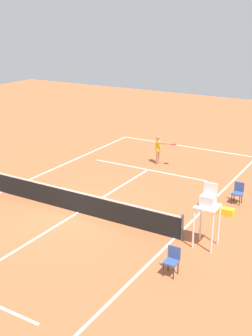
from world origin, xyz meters
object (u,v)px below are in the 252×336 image
player_serving (159,147)px  courtside_chair_mid (238,192)px  tennis_ball (134,173)px  courtside_chair_near (172,260)px  umpire_chair (208,205)px  equipment_bag (225,211)px

player_serving → courtside_chair_mid: bearing=50.9°
player_serving → courtside_chair_mid: player_serving is taller
player_serving → tennis_ball: bearing=-18.6°
courtside_chair_near → courtside_chair_mid: (-0.09, -6.72, 0.00)m
courtside_chair_mid → courtside_chair_near: bearing=89.2°
player_serving → umpire_chair: umpire_chair is taller
umpire_chair → equipment_bag: size_ratio=3.17×
tennis_ball → courtside_chair_mid: courtside_chair_mid is taller
player_serving → equipment_bag: 7.15m
courtside_chair_near → player_serving: bearing=-61.1°
tennis_ball → courtside_chair_near: courtside_chair_near is taller
courtside_chair_near → equipment_bag: bearing=-90.2°
courtside_chair_near → umpire_chair: bearing=-96.6°
umpire_chair → courtside_chair_mid: bearing=-87.7°
courtside_chair_near → courtside_chair_mid: size_ratio=1.00×
umpire_chair → courtside_chair_mid: 4.54m
courtside_chair_near → equipment_bag: 5.27m
umpire_chair → courtside_chair_near: bearing=83.4°
player_serving → courtside_chair_mid: (-5.51, 3.10, -0.42)m
equipment_bag → courtside_chair_mid: bearing=-92.8°
tennis_ball → equipment_bag: size_ratio=0.09×
umpire_chair → equipment_bag: (0.25, -2.93, -1.46)m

